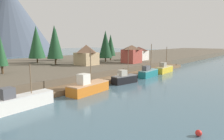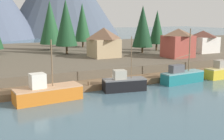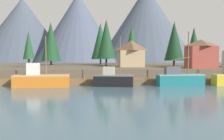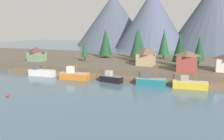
# 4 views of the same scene
# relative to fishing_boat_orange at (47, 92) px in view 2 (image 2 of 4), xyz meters

# --- Properties ---
(ground_plane) EXTENTS (400.00, 400.00, 1.00)m
(ground_plane) POSITION_rel_fishing_boat_orange_xyz_m (11.06, 22.11, -1.74)
(ground_plane) COLOR #476675
(dock) EXTENTS (80.00, 4.00, 1.60)m
(dock) POSITION_rel_fishing_boat_orange_xyz_m (11.06, 4.10, -0.74)
(dock) COLOR brown
(dock) RESTS_ON ground_plane
(shoreline_bank) EXTENTS (400.00, 56.00, 2.50)m
(shoreline_bank) POSITION_rel_fishing_boat_orange_xyz_m (11.06, 34.11, 0.01)
(shoreline_bank) COLOR brown
(shoreline_bank) RESTS_ON ground_plane
(fishing_boat_orange) EXTENTS (9.33, 3.87, 8.42)m
(fishing_boat_orange) POSITION_rel_fishing_boat_orange_xyz_m (0.00, 0.00, 0.00)
(fishing_boat_orange) COLOR #CC6B1E
(fishing_boat_orange) RESTS_ON ground_plane
(fishing_boat_black) EXTENTS (6.92, 3.40, 8.48)m
(fishing_boat_black) POSITION_rel_fishing_boat_orange_xyz_m (12.08, 0.29, -0.05)
(fishing_boat_black) COLOR black
(fishing_boat_black) RESTS_ON ground_plane
(fishing_boat_teal) EXTENTS (8.21, 2.89, 9.40)m
(fishing_boat_teal) POSITION_rel_fishing_boat_orange_xyz_m (23.68, 0.53, -0.03)
(fishing_boat_teal) COLOR #196B70
(fishing_boat_teal) RESTS_ON ground_plane
(fishing_boat_yellow) EXTENTS (8.77, 2.77, 8.35)m
(fishing_boat_yellow) POSITION_rel_fishing_boat_orange_xyz_m (33.88, 0.60, -0.04)
(fishing_boat_yellow) COLOR gold
(fishing_boat_yellow) RESTS_ON ground_plane
(house_tan) EXTENTS (6.16, 6.39, 6.51)m
(house_tan) POSITION_rel_fishing_boat_orange_xyz_m (17.71, 20.10, 4.59)
(house_tan) COLOR tan
(house_tan) RESTS_ON shoreline_bank
(house_red) EXTENTS (6.04, 5.56, 6.32)m
(house_red) POSITION_rel_fishing_boat_orange_xyz_m (32.22, 12.52, 4.47)
(house_red) COLOR #9E4238
(house_red) RESTS_ON shoreline_bank
(house_white) EXTENTS (6.21, 6.42, 5.42)m
(house_white) POSITION_rel_fishing_boat_orange_xyz_m (43.51, 16.88, 4.02)
(house_white) COLOR silver
(house_white) RESTS_ON shoreline_bank
(conifer_near_left) EXTENTS (5.00, 5.00, 11.55)m
(conifer_near_left) POSITION_rel_fishing_boat_orange_xyz_m (29.04, 22.15, 7.79)
(conifer_near_left) COLOR #4C3823
(conifer_near_left) RESTS_ON shoreline_bank
(conifer_near_right) EXTENTS (5.81, 5.81, 12.99)m
(conifer_near_right) POSITION_rel_fishing_boat_orange_xyz_m (10.40, 38.02, 8.60)
(conifer_near_right) COLOR #4C3823
(conifer_near_right) RESTS_ON shoreline_bank
(conifer_mid_left) EXTENTS (4.82, 4.82, 12.69)m
(conifer_mid_left) POSITION_rel_fishing_boat_orange_xyz_m (20.63, 41.35, 8.47)
(conifer_mid_left) COLOR #4C3823
(conifer_mid_left) RESTS_ON shoreline_bank
(conifer_back_left) EXTENTS (4.03, 4.03, 10.45)m
(conifer_back_left) POSITION_rel_fishing_boat_orange_xyz_m (35.30, 25.10, 7.37)
(conifer_back_left) COLOR #4C3823
(conifer_back_left) RESTS_ON shoreline_bank
(conifer_centre) EXTENTS (5.25, 5.25, 12.92)m
(conifer_centre) POSITION_rel_fishing_boat_orange_xyz_m (11.90, 28.99, 8.69)
(conifer_centre) COLOR #4C3823
(conifer_centre) RESTS_ON shoreline_bank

